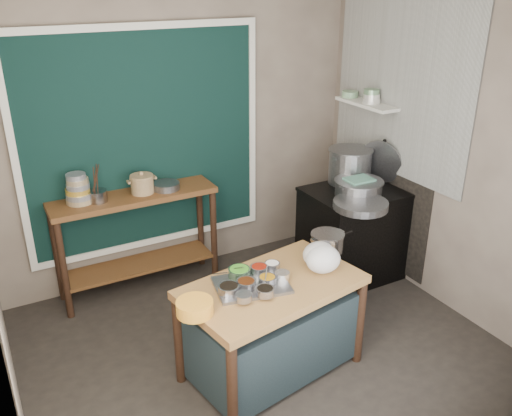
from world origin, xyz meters
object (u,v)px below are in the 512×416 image
condiment_tray (251,285)px  utensil_cup (98,196)px  back_counter (138,243)px  prep_table (272,328)px  stock_pot (350,166)px  ceramic_crock (142,185)px  stove_block (354,234)px  yellow_basin (195,307)px  saucepan (327,242)px  steamer (358,188)px

condiment_tray → utensil_cup: utensil_cup is taller
condiment_tray → back_counter: bearing=102.6°
prep_table → stock_pot: bearing=26.1°
ceramic_crock → stock_pot: (1.87, -0.52, 0.03)m
prep_table → stove_block: size_ratio=1.39×
utensil_cup → stock_pot: 2.32m
yellow_basin → stove_block: bearing=24.7°
back_counter → prep_table: bearing=-72.7°
back_counter → yellow_basin: size_ratio=6.12×
condiment_tray → yellow_basin: (-0.47, -0.11, 0.03)m
back_counter → yellow_basin: back_counter is taller
ceramic_crock → condiment_tray: bearing=-80.5°
stove_block → condiment_tray: stove_block is taller
yellow_basin → ceramic_crock: 1.68m
prep_table → condiment_tray: 0.41m
utensil_cup → ceramic_crock: ceramic_crock is taller
saucepan → stock_pot: stock_pot is taller
saucepan → utensil_cup: (-1.41, 1.35, 0.18)m
prep_table → saucepan: 0.79m
utensil_cup → steamer: (2.13, -0.82, -0.05)m
utensil_cup → stock_pot: size_ratio=0.38×
stove_block → ceramic_crock: ceramic_crock is taller
yellow_basin → ceramic_crock: size_ratio=1.10×
saucepan → yellow_basin: bearing=-173.1°
condiment_tray → stock_pot: (1.61, 1.02, 0.29)m
condiment_tray → steamer: bearing=25.8°
yellow_basin → ceramic_crock: (0.21, 1.66, 0.23)m
stove_block → saucepan: bearing=-141.3°
back_counter → stock_pot: bearing=-15.1°
ceramic_crock → saucepan: bearing=-53.2°
back_counter → yellow_basin: (-0.12, -1.66, 0.32)m
saucepan → ceramic_crock: 1.71m
yellow_basin → ceramic_crock: ceramic_crock is taller
saucepan → ceramic_crock: size_ratio=1.24×
stove_block → saucepan: saucepan is taller
stove_block → stock_pot: 0.66m
stove_block → yellow_basin: (-2.02, -0.93, 0.37)m
saucepan → stock_pot: 1.21m
back_counter → stove_block: 2.04m
steamer → back_counter: bearing=155.5°
prep_table → stove_block: stove_block is taller
utensil_cup → condiment_tray: bearing=-67.0°
yellow_basin → utensil_cup: bearing=96.4°
back_counter → yellow_basin: 1.70m
utensil_cup → ceramic_crock: bearing=1.2°
back_counter → stock_pot: 2.10m
utensil_cup → steamer: utensil_cup is taller
prep_table → condiment_tray: (-0.15, 0.03, 0.39)m
condiment_tray → ceramic_crock: (-0.26, 1.54, 0.26)m
condiment_tray → utensil_cup: bearing=113.0°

